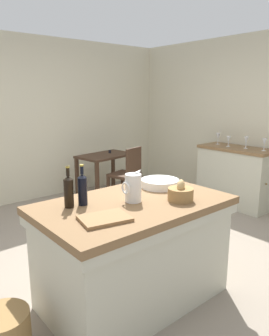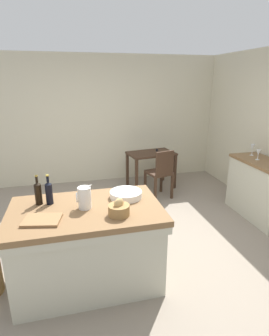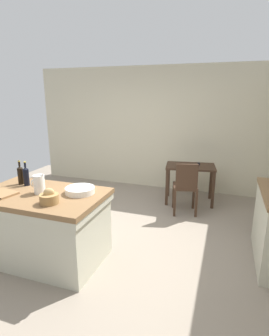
% 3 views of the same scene
% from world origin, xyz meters
% --- Properties ---
extents(ground_plane, '(6.76, 6.76, 0.00)m').
position_xyz_m(ground_plane, '(0.00, 0.00, 0.00)').
color(ground_plane, gray).
extents(wall_back, '(5.32, 0.12, 2.60)m').
position_xyz_m(wall_back, '(0.00, 2.60, 1.30)').
color(wall_back, beige).
rests_on(wall_back, ground).
extents(island_table, '(1.52, 0.94, 0.87)m').
position_xyz_m(island_table, '(-0.49, -0.60, 0.47)').
color(island_table, brown).
rests_on(island_table, ground).
extents(writing_desk, '(0.97, 0.69, 0.78)m').
position_xyz_m(writing_desk, '(0.96, 1.88, 0.61)').
color(writing_desk, '#3D281C').
rests_on(writing_desk, ground).
extents(wooden_chair, '(0.49, 0.49, 0.92)m').
position_xyz_m(wooden_chair, '(0.96, 1.30, 0.51)').
color(wooden_chair, '#3D281C').
rests_on(wooden_chair, ground).
extents(pitcher, '(0.17, 0.13, 0.27)m').
position_xyz_m(pitcher, '(-0.50, -0.60, 0.98)').
color(pitcher, white).
rests_on(pitcher, island_table).
extents(wash_bowl, '(0.35, 0.35, 0.07)m').
position_xyz_m(wash_bowl, '(-0.05, -0.44, 0.91)').
color(wash_bowl, white).
rests_on(wash_bowl, island_table).
extents(bread_basket, '(0.20, 0.20, 0.17)m').
position_xyz_m(bread_basket, '(-0.20, -0.82, 0.93)').
color(bread_basket, olive).
rests_on(bread_basket, island_table).
extents(cutting_board, '(0.37, 0.30, 0.02)m').
position_xyz_m(cutting_board, '(-0.90, -0.77, 0.88)').
color(cutting_board, olive).
rests_on(cutting_board, island_table).
extents(wine_bottle_dark, '(0.07, 0.07, 0.32)m').
position_xyz_m(wine_bottle_dark, '(-0.84, -0.41, 1.00)').
color(wine_bottle_dark, black).
rests_on(wine_bottle_dark, island_table).
extents(wine_bottle_amber, '(0.07, 0.07, 0.32)m').
position_xyz_m(wine_bottle_amber, '(-0.95, -0.39, 1.00)').
color(wine_bottle_amber, black).
rests_on(wine_bottle_amber, island_table).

